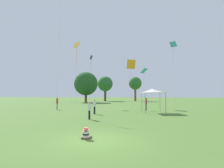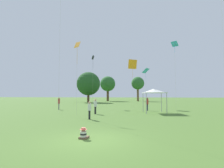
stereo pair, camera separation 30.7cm
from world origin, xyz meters
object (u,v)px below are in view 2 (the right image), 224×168
(canopy_tent, at_px, (154,91))
(distant_tree_2, at_px, (138,83))
(kite_4, at_px, (77,48))
(kite_6, at_px, (133,65))
(person_standing_0, at_px, (59,102))
(person_standing_1, at_px, (147,103))
(kite_2, at_px, (93,60))
(distant_tree_1, at_px, (88,84))
(person_standing_2, at_px, (95,105))
(kite_0, at_px, (175,47))
(distant_tree_0, at_px, (108,84))
(person_standing_3, at_px, (89,109))
(seated_toddler, at_px, (84,134))
(kite_1, at_px, (146,71))

(canopy_tent, height_order, distant_tree_2, distant_tree_2)
(kite_4, height_order, kite_6, kite_4)
(person_standing_0, relative_size, person_standing_1, 0.99)
(canopy_tent, xyz_separation_m, kite_4, (-8.34, -4.75, 4.54))
(kite_2, height_order, distant_tree_1, kite_2)
(canopy_tent, bearing_deg, person_standing_1, 104.56)
(person_standing_2, bearing_deg, kite_0, 103.92)
(distant_tree_0, bearing_deg, person_standing_0, -90.64)
(kite_6, height_order, distant_tree_0, distant_tree_0)
(person_standing_3, xyz_separation_m, kite_0, (8.89, 7.35, 7.34))
(seated_toddler, bearing_deg, kite_4, 120.90)
(canopy_tent, distance_m, kite_0, 6.22)
(kite_6, bearing_deg, distant_tree_1, -44.76)
(person_standing_2, xyz_separation_m, kite_6, (4.04, 6.44, 5.71))
(kite_6, xyz_separation_m, distant_tree_2, (0.15, 36.51, -0.45))
(kite_4, xyz_separation_m, kite_6, (5.52, 8.57, -0.49))
(canopy_tent, distance_m, distant_tree_1, 33.15)
(seated_toddler, bearing_deg, person_standing_2, 109.78)
(canopy_tent, bearing_deg, distant_tree_1, 121.36)
(kite_1, relative_size, distant_tree_0, 0.75)
(kite_2, bearing_deg, seated_toddler, 65.44)
(kite_2, bearing_deg, kite_4, 59.71)
(person_standing_0, relative_size, kite_2, 0.19)
(distant_tree_0, bearing_deg, person_standing_1, -70.98)
(person_standing_0, bearing_deg, distant_tree_1, -25.40)
(seated_toddler, xyz_separation_m, person_standing_2, (-2.35, 11.15, 0.79))
(kite_1, distance_m, kite_2, 10.22)
(person_standing_3, bearing_deg, kite_1, 170.42)
(kite_4, relative_size, distant_tree_0, 0.88)
(person_standing_1, distance_m, person_standing_3, 11.26)
(kite_1, bearing_deg, kite_4, 45.52)
(kite_6, bearing_deg, seated_toddler, 99.24)
(person_standing_1, bearing_deg, kite_2, -106.11)
(distant_tree_1, relative_size, distant_tree_2, 1.05)
(kite_2, distance_m, distant_tree_0, 30.57)
(person_standing_0, relative_size, canopy_tent, 0.60)
(kite_0, xyz_separation_m, kite_6, (-5.47, 3.46, -1.58))
(canopy_tent, bearing_deg, kite_1, 95.54)
(person_standing_2, bearing_deg, person_standing_3, 4.52)
(person_standing_0, distance_m, kite_4, 10.91)
(person_standing_1, relative_size, canopy_tent, 0.61)
(person_standing_2, relative_size, distant_tree_0, 0.19)
(person_standing_2, xyz_separation_m, distant_tree_1, (-10.33, 30.82, 4.55))
(distant_tree_2, bearing_deg, person_standing_3, -94.32)
(kite_1, relative_size, distant_tree_1, 0.74)
(kite_2, distance_m, kite_6, 9.74)
(person_standing_0, xyz_separation_m, kite_2, (3.31, 6.96, 7.72))
(person_standing_3, bearing_deg, distant_tree_0, -160.66)
(seated_toddler, xyz_separation_m, kite_4, (-3.82, 9.01, 6.99))
(person_standing_0, bearing_deg, kite_1, -99.95)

